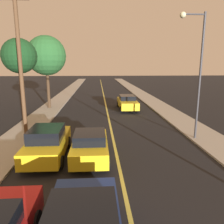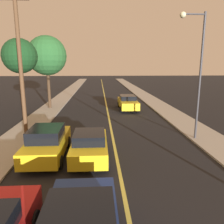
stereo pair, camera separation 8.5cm
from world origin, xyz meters
The scene contains 10 objects.
road_surface centered at (0.00, 36.00, 0.01)m, with size 10.03×80.00×0.01m.
sidewalk_left centered at (-6.27, 36.00, 0.06)m, with size 2.50×80.00×0.12m.
sidewalk_right centered at (6.27, 36.00, 0.06)m, with size 2.50×80.00×0.12m.
car_near_lane_second centered at (-1.40, 9.59, 0.77)m, with size 1.89×3.93×1.50m.
car_outer_lane_second centered at (-3.61, 9.97, 0.83)m, with size 1.94×4.52×1.67m.
car_far_oncoming centered at (2.26, 22.42, 0.80)m, with size 1.95×4.90×1.54m.
streetlamp_right centered at (5.03, 12.27, 4.99)m, with size 1.58×0.36×7.72m.
utility_pole_left centered at (-5.62, 12.80, 4.77)m, with size 1.60×0.24×8.96m.
tree_left_near centered at (-7.01, 16.88, 5.40)m, with size 2.69×2.69×6.71m.
tree_left_far centered at (-6.39, 23.40, 5.75)m, with size 4.18×4.18×7.74m.
Camera 1 is at (-0.98, -1.00, 4.79)m, focal length 35.00 mm.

